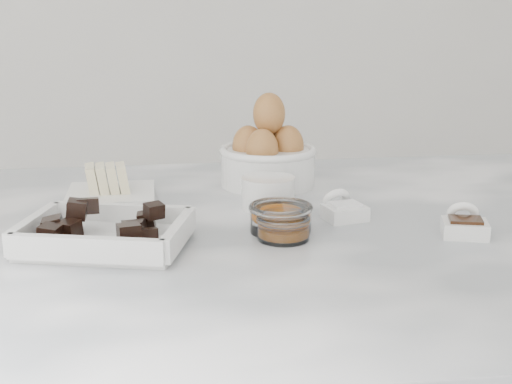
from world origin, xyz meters
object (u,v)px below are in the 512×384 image
Objects in this scene: chocolate_dish at (105,229)px; butter_plate at (109,188)px; sugar_ramekin at (268,191)px; honey_bowl at (284,228)px; vanilla_spoon at (464,224)px; salt_spoon at (343,209)px; egg_bowl at (268,156)px; zest_bowl at (281,217)px.

butter_plate reaches higher than chocolate_dish.
chocolate_dish reaches higher than sugar_ramekin.
butter_plate reaches higher than honey_bowl.
butter_plate is (-0.01, 0.21, -0.00)m from chocolate_dish.
chocolate_dish reaches higher than vanilla_spoon.
butter_plate reaches higher than salt_spoon.
salt_spoon is (0.07, -0.20, -0.03)m from egg_bowl.
chocolate_dish is 3.04× the size of salt_spoon.
egg_bowl is at bearing 84.83° from honey_bowl.
egg_bowl is (0.02, 0.13, 0.02)m from sugar_ramekin.
salt_spoon is at bearing 25.32° from zest_bowl.
vanilla_spoon is at bearing -54.89° from egg_bowl.
sugar_ramekin is 0.92× the size of zest_bowl.
chocolate_dish is 1.44× the size of egg_bowl.
egg_bowl is (0.24, 0.27, 0.03)m from chocolate_dish.
chocolate_dish reaches higher than zest_bowl.
butter_plate is 1.54× the size of zest_bowl.
egg_bowl is at bearing 80.98° from sugar_ramekin.
egg_bowl is 0.21m from salt_spoon.
butter_plate reaches higher than sugar_ramekin.
vanilla_spoon is (0.23, -0.02, -0.00)m from honey_bowl.
vanilla_spoon reaches higher than zest_bowl.
egg_bowl is 0.24m from zest_bowl.
sugar_ramekin is 0.11m from salt_spoon.
butter_plate is 1.67× the size of sugar_ramekin.
egg_bowl reaches higher than zest_bowl.
chocolate_dish is 0.32m from salt_spoon.
salt_spoon is (0.09, 0.08, -0.00)m from honey_bowl.
vanilla_spoon and salt_spoon have the same top height.
butter_plate is at bearing 140.70° from zest_bowl.
zest_bowl is at bearing -95.34° from egg_bowl.
butter_plate reaches higher than vanilla_spoon.
chocolate_dish is 0.21m from butter_plate.
chocolate_dish is at bearing -147.60° from sugar_ramekin.
chocolate_dish is 0.36m from egg_bowl.
vanilla_spoon is at bearing -11.84° from zest_bowl.
butter_plate is 0.31m from honey_bowl.
chocolate_dish is at bearing -172.13° from zest_bowl.
sugar_ramekin is 0.11m from zest_bowl.
sugar_ramekin reaches higher than vanilla_spoon.
salt_spoon reaches higher than honey_bowl.
egg_bowl is 1.88× the size of zest_bowl.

